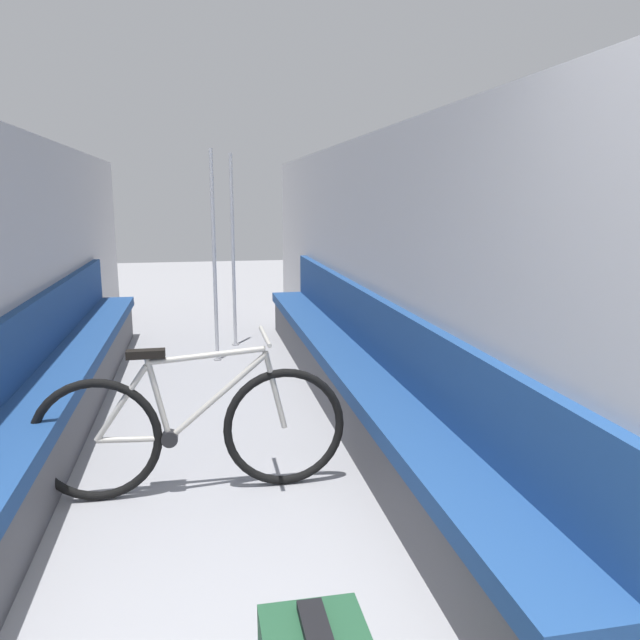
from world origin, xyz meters
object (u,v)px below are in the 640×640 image
bench_seat_row_left (57,390)px  bicycle (193,430)px  bench_seat_row_right (352,373)px  grab_pole_near (214,260)px  grab_pole_far (233,254)px

bench_seat_row_left → bicycle: (0.93, -1.10, 0.06)m
bench_seat_row_right → bicycle: bearing=-136.8°
bench_seat_row_left → bench_seat_row_right: 2.11m
bench_seat_row_right → grab_pole_near: grab_pole_near is taller
bench_seat_row_left → grab_pole_near: grab_pole_near is taller
bench_seat_row_left → grab_pole_near: size_ratio=2.98×
bench_seat_row_left → grab_pole_far: (1.37, 2.38, 0.70)m
bicycle → grab_pole_far: (0.44, 3.49, 0.64)m
grab_pole_far → bench_seat_row_left: bearing=-119.9°
grab_pole_far → bicycle: bearing=-97.2°
bicycle → grab_pole_near: (0.22, 2.87, 0.64)m
bench_seat_row_right → grab_pole_far: grab_pole_far is taller
bench_seat_row_left → bicycle: size_ratio=3.63×
bench_seat_row_right → grab_pole_near: (-0.96, 1.77, 0.70)m
grab_pole_near → grab_pole_far: (0.22, 0.62, 0.00)m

